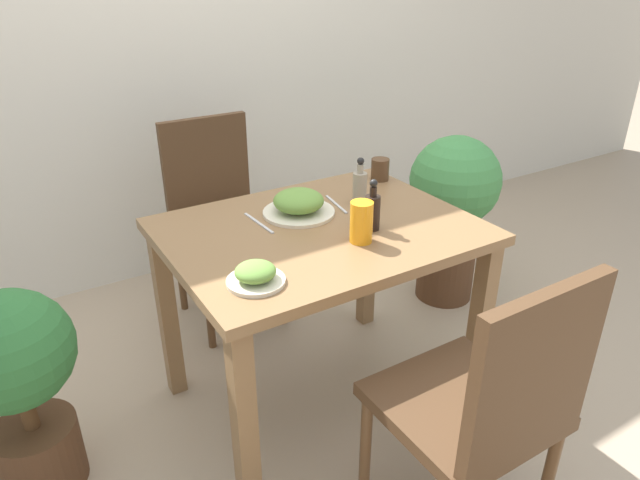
{
  "coord_description": "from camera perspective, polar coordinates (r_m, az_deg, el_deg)",
  "views": [
    {
      "loc": [
        -0.9,
        -1.47,
        1.53
      ],
      "look_at": [
        0.0,
        0.0,
        0.68
      ],
      "focal_mm": 32.0,
      "sensor_mm": 36.0,
      "label": 1
    }
  ],
  "objects": [
    {
      "name": "ground_plane",
      "position": [
        2.3,
        0.0,
        -15.39
      ],
      "size": [
        16.0,
        16.0,
        0.0
      ],
      "primitive_type": "plane",
      "color": "tan"
    },
    {
      "name": "wall_back",
      "position": [
        2.95,
        -14.73,
        21.01
      ],
      "size": [
        8.0,
        0.05,
        2.6
      ],
      "color": "beige",
      "rests_on": "ground_plane"
    },
    {
      "name": "dining_table",
      "position": [
        1.95,
        0.0,
        -1.68
      ],
      "size": [
        1.01,
        0.78,
        0.73
      ],
      "color": "olive",
      "rests_on": "ground_plane"
    },
    {
      "name": "chair_near",
      "position": [
        1.56,
        16.37,
        -15.43
      ],
      "size": [
        0.42,
        0.42,
        0.91
      ],
      "rotation": [
        0.0,
        0.0,
        3.14
      ],
      "color": "#4C331E",
      "rests_on": "ground_plane"
    },
    {
      "name": "chair_far",
      "position": [
        2.61,
        -10.08,
        3.07
      ],
      "size": [
        0.42,
        0.42,
        0.91
      ],
      "color": "#4C331E",
      "rests_on": "ground_plane"
    },
    {
      "name": "food_plate",
      "position": [
        1.98,
        -2.15,
        3.66
      ],
      "size": [
        0.25,
        0.25,
        0.09
      ],
      "color": "beige",
      "rests_on": "dining_table"
    },
    {
      "name": "side_plate",
      "position": [
        1.57,
        -6.46,
        -3.47
      ],
      "size": [
        0.16,
        0.16,
        0.06
      ],
      "color": "beige",
      "rests_on": "dining_table"
    },
    {
      "name": "drink_cup",
      "position": [
        2.31,
        6.02,
        7.04
      ],
      "size": [
        0.07,
        0.07,
        0.09
      ],
      "color": "#4C331E",
      "rests_on": "dining_table"
    },
    {
      "name": "juice_glass",
      "position": [
        1.77,
        4.16,
        1.8
      ],
      "size": [
        0.07,
        0.07,
        0.13
      ],
      "color": "orange",
      "rests_on": "dining_table"
    },
    {
      "name": "sauce_bottle",
      "position": [
        2.06,
        4.0,
        5.41
      ],
      "size": [
        0.05,
        0.05,
        0.17
      ],
      "color": "gray",
      "rests_on": "dining_table"
    },
    {
      "name": "condiment_bottle",
      "position": [
        1.86,
        5.26,
        2.97
      ],
      "size": [
        0.05,
        0.05,
        0.17
      ],
      "color": "black",
      "rests_on": "dining_table"
    },
    {
      "name": "fork_utensil",
      "position": [
        1.93,
        -6.16,
        1.7
      ],
      "size": [
        0.02,
        0.19,
        0.0
      ],
      "rotation": [
        0.0,
        0.0,
        1.62
      ],
      "color": "silver",
      "rests_on": "dining_table"
    },
    {
      "name": "spoon_utensil",
      "position": [
        2.07,
        1.63,
        3.6
      ],
      "size": [
        0.04,
        0.17,
        0.0
      ],
      "rotation": [
        0.0,
        0.0,
        1.42
      ],
      "color": "silver",
      "rests_on": "dining_table"
    },
    {
      "name": "potted_plant_left",
      "position": [
        1.94,
        -27.95,
        -12.09
      ],
      "size": [
        0.36,
        0.36,
        0.7
      ],
      "color": "#51331E",
      "rests_on": "ground_plane"
    },
    {
      "name": "potted_plant_right",
      "position": [
        2.75,
        13.14,
        3.73
      ],
      "size": [
        0.42,
        0.42,
        0.82
      ],
      "color": "#51331E",
      "rests_on": "ground_plane"
    }
  ]
}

